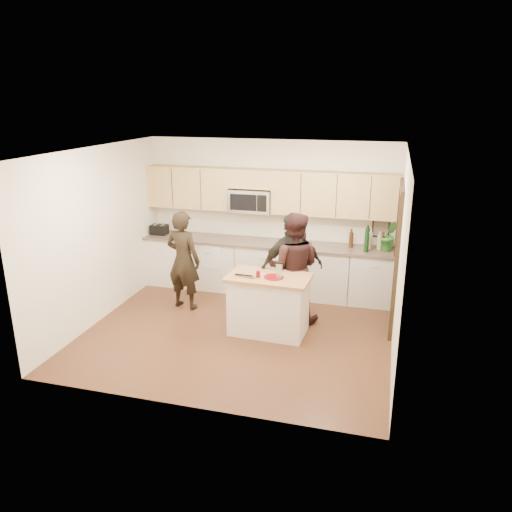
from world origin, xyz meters
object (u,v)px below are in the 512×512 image
(woman_left, at_px, (183,260))
(woman_center, at_px, (293,267))
(island, at_px, (269,304))
(woman_right, at_px, (292,268))
(toaster, at_px, (159,230))

(woman_left, bearing_deg, woman_center, -169.55)
(island, height_order, woman_right, woman_right)
(island, bearing_deg, woman_right, 69.70)
(island, xyz_separation_m, woman_left, (-1.58, 0.55, 0.38))
(toaster, relative_size, woman_center, 0.17)
(toaster, height_order, woman_center, woman_center)
(woman_right, bearing_deg, toaster, -49.44)
(woman_left, bearing_deg, island, 171.30)
(island, relative_size, woman_right, 0.72)
(woman_center, bearing_deg, woman_right, -3.60)
(woman_right, bearing_deg, woman_left, -28.90)
(island, bearing_deg, woman_center, 67.81)
(island, bearing_deg, toaster, 150.22)
(toaster, relative_size, woman_left, 0.18)
(island, xyz_separation_m, toaster, (-2.49, 1.57, 0.58))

